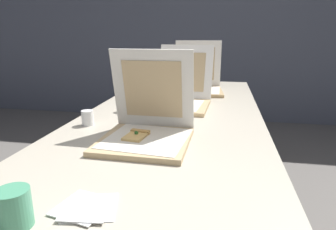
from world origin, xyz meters
name	(u,v)px	position (x,y,z in m)	size (l,w,h in m)	color
wall_back	(205,22)	(0.00, 3.23, 1.30)	(10.00, 0.10, 2.60)	slate
table	(171,124)	(0.00, 0.68, 0.69)	(0.96, 2.47, 0.73)	#BCB29E
pizza_box_front	(146,129)	(-0.03, 0.30, 0.78)	(0.36, 0.36, 0.37)	tan
pizza_box_middle	(180,97)	(0.01, 0.93, 0.78)	(0.38, 0.49, 0.36)	tan
pizza_box_back	(198,85)	(0.08, 1.39, 0.78)	(0.39, 0.39, 0.38)	tan
cup_white_mid	(126,105)	(-0.27, 0.74, 0.77)	(0.06, 0.06, 0.07)	white
cup_white_near_center	(88,118)	(-0.37, 0.46, 0.77)	(0.06, 0.06, 0.07)	white
cup_printed_front	(14,208)	(-0.19, -0.30, 0.78)	(0.08, 0.08, 0.09)	#4C9E75
napkin_pile	(87,207)	(-0.06, -0.20, 0.74)	(0.17, 0.16, 0.01)	white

